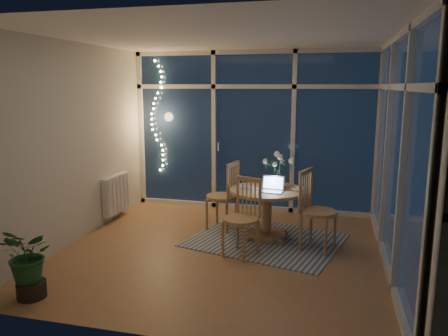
{
  "coord_description": "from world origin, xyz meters",
  "views": [
    {
      "loc": [
        1.27,
        -5.04,
        2.04
      ],
      "look_at": [
        -0.06,
        0.25,
        1.01
      ],
      "focal_mm": 35.0,
      "sensor_mm": 36.0,
      "label": 1
    }
  ],
  "objects_px": {
    "chair_front": "(241,218)",
    "laptop": "(271,184)",
    "flower_vase": "(278,179)",
    "dining_table": "(267,214)",
    "potted_plant": "(29,261)",
    "chair_right": "(319,210)",
    "chair_left": "(222,195)"
  },
  "relations": [
    {
      "from": "dining_table",
      "to": "chair_front",
      "type": "height_order",
      "value": "chair_front"
    },
    {
      "from": "potted_plant",
      "to": "chair_right",
      "type": "bearing_deg",
      "value": 36.66
    },
    {
      "from": "chair_right",
      "to": "chair_left",
      "type": "bearing_deg",
      "value": 89.44
    },
    {
      "from": "dining_table",
      "to": "chair_left",
      "type": "relative_size",
      "value": 1.0
    },
    {
      "from": "dining_table",
      "to": "flower_vase",
      "type": "distance_m",
      "value": 0.5
    },
    {
      "from": "laptop",
      "to": "flower_vase",
      "type": "height_order",
      "value": "laptop"
    },
    {
      "from": "chair_front",
      "to": "flower_vase",
      "type": "height_order",
      "value": "chair_front"
    },
    {
      "from": "chair_left",
      "to": "potted_plant",
      "type": "xyz_separation_m",
      "value": [
        -1.28,
        -2.49,
        -0.12
      ]
    },
    {
      "from": "laptop",
      "to": "potted_plant",
      "type": "height_order",
      "value": "laptop"
    },
    {
      "from": "dining_table",
      "to": "laptop",
      "type": "distance_m",
      "value": 0.47
    },
    {
      "from": "laptop",
      "to": "potted_plant",
      "type": "xyz_separation_m",
      "value": [
        -2.05,
        -2.11,
        -0.41
      ]
    },
    {
      "from": "chair_right",
      "to": "laptop",
      "type": "xyz_separation_m",
      "value": [
        -0.62,
        0.12,
        0.27
      ]
    },
    {
      "from": "chair_front",
      "to": "laptop",
      "type": "relative_size",
      "value": 3.32
    },
    {
      "from": "chair_left",
      "to": "chair_right",
      "type": "xyz_separation_m",
      "value": [
        1.38,
        -0.5,
        0.01
      ]
    },
    {
      "from": "dining_table",
      "to": "chair_left",
      "type": "bearing_deg",
      "value": 160.7
    },
    {
      "from": "potted_plant",
      "to": "chair_front",
      "type": "bearing_deg",
      "value": 41.24
    },
    {
      "from": "chair_left",
      "to": "potted_plant",
      "type": "relative_size",
      "value": 1.32
    },
    {
      "from": "laptop",
      "to": "potted_plant",
      "type": "relative_size",
      "value": 0.38
    },
    {
      "from": "potted_plant",
      "to": "laptop",
      "type": "bearing_deg",
      "value": 45.82
    },
    {
      "from": "dining_table",
      "to": "chair_right",
      "type": "bearing_deg",
      "value": -20.71
    },
    {
      "from": "chair_left",
      "to": "potted_plant",
      "type": "distance_m",
      "value": 2.8
    },
    {
      "from": "laptop",
      "to": "chair_right",
      "type": "bearing_deg",
      "value": -6.54
    },
    {
      "from": "chair_right",
      "to": "laptop",
      "type": "height_order",
      "value": "chair_right"
    },
    {
      "from": "chair_front",
      "to": "flower_vase",
      "type": "relative_size",
      "value": 4.6
    },
    {
      "from": "dining_table",
      "to": "potted_plant",
      "type": "distance_m",
      "value": 2.99
    },
    {
      "from": "chair_front",
      "to": "flower_vase",
      "type": "bearing_deg",
      "value": 92.06
    },
    {
      "from": "chair_front",
      "to": "laptop",
      "type": "height_order",
      "value": "chair_front"
    },
    {
      "from": "dining_table",
      "to": "chair_left",
      "type": "xyz_separation_m",
      "value": [
        -0.69,
        0.24,
        0.16
      ]
    },
    {
      "from": "chair_front",
      "to": "chair_left",
      "type": "bearing_deg",
      "value": 139.79
    },
    {
      "from": "dining_table",
      "to": "chair_left",
      "type": "distance_m",
      "value": 0.75
    },
    {
      "from": "chair_right",
      "to": "chair_front",
      "type": "height_order",
      "value": "chair_right"
    },
    {
      "from": "chair_right",
      "to": "flower_vase",
      "type": "xyz_separation_m",
      "value": [
        -0.57,
        0.44,
        0.27
      ]
    }
  ]
}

